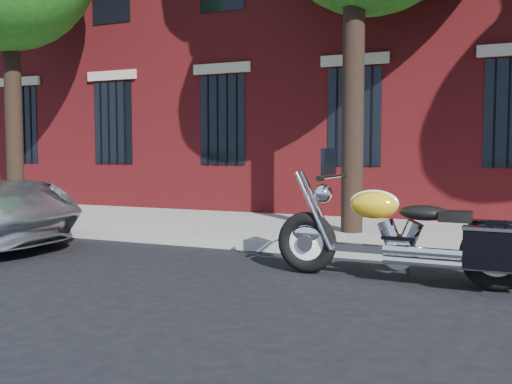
% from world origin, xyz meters
% --- Properties ---
extents(ground, '(120.00, 120.00, 0.00)m').
position_xyz_m(ground, '(0.00, 0.00, 0.00)').
color(ground, black).
rests_on(ground, ground).
extents(curb, '(40.00, 0.16, 0.15)m').
position_xyz_m(curb, '(0.00, 1.38, 0.07)').
color(curb, gray).
rests_on(curb, ground).
extents(sidewalk, '(40.00, 3.60, 0.15)m').
position_xyz_m(sidewalk, '(0.00, 3.26, 0.07)').
color(sidewalk, gray).
rests_on(sidewalk, ground).
extents(motorcycle, '(3.01, 0.90, 1.53)m').
position_xyz_m(motorcycle, '(1.85, 0.08, 0.52)').
color(motorcycle, black).
rests_on(motorcycle, ground).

